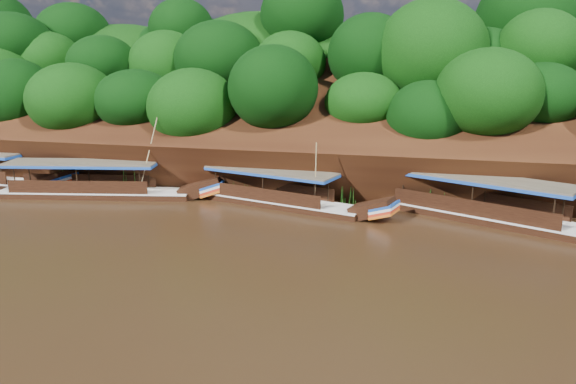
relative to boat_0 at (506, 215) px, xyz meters
name	(u,v)px	position (x,y,z in m)	size (l,w,h in m)	color
ground	(280,249)	(-12.05, -7.40, -0.61)	(160.00, 160.00, 0.00)	black
riverbank	(344,146)	(-12.06, 15.33, 1.28)	(120.00, 30.06, 19.40)	black
boat_0	(506,215)	(0.00, 0.00, 0.00)	(16.00, 8.97, 6.27)	black
boat_1	(289,199)	(-13.53, 0.70, -0.06)	(13.96, 5.63, 5.12)	black
boat_2	(107,189)	(-26.85, 0.30, -0.04)	(16.21, 5.10, 6.66)	black
reeds	(277,189)	(-14.74, 1.99, 0.24)	(49.52, 2.08, 2.17)	#255A16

